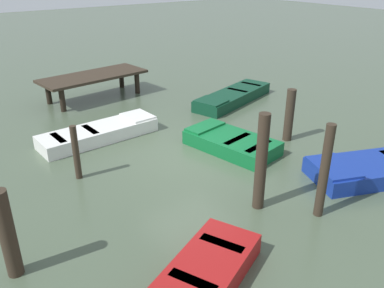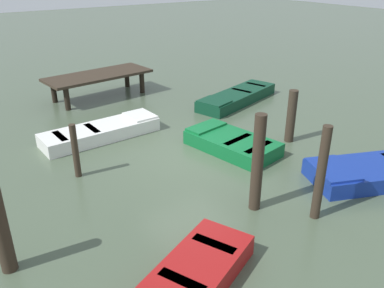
{
  "view_description": "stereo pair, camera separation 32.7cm",
  "coord_description": "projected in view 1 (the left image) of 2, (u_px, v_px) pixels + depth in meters",
  "views": [
    {
      "loc": [
        -5.87,
        -8.11,
        4.94
      ],
      "look_at": [
        0.0,
        0.0,
        0.35
      ],
      "focal_mm": 37.23,
      "sensor_mm": 36.0,
      "label": 1
    },
    {
      "loc": [
        -5.6,
        -8.3,
        4.94
      ],
      "look_at": [
        0.0,
        0.0,
        0.35
      ],
      "focal_mm": 37.23,
      "sensor_mm": 36.0,
      "label": 2
    }
  ],
  "objects": [
    {
      "name": "ground_plane",
      "position": [
        192.0,
        155.0,
        11.16
      ],
      "size": [
        80.0,
        80.0,
        0.0
      ],
      "primitive_type": "plane",
      "color": "#475642"
    },
    {
      "name": "rowboat_blue",
      "position": [
        384.0,
        167.0,
        10.04
      ],
      "size": [
        4.09,
        2.74,
        0.46
      ],
      "rotation": [
        0.0,
        0.0,
        2.76
      ],
      "color": "navy",
      "rests_on": "ground_plane"
    },
    {
      "name": "rowboat_white",
      "position": [
        100.0,
        132.0,
        12.11
      ],
      "size": [
        3.64,
        1.3,
        0.46
      ],
      "rotation": [
        0.0,
        0.0,
        0.05
      ],
      "color": "silver",
      "rests_on": "ground_plane"
    },
    {
      "name": "mooring_piling_mid_right",
      "position": [
        7.0,
        234.0,
        6.59
      ],
      "size": [
        0.27,
        0.27,
        1.66
      ],
      "primitive_type": "cylinder",
      "color": "#33281E",
      "rests_on": "ground_plane"
    },
    {
      "name": "mooring_piling_near_right",
      "position": [
        324.0,
        172.0,
        8.11
      ],
      "size": [
        0.2,
        0.2,
        2.09
      ],
      "primitive_type": "cylinder",
      "color": "#33281E",
      "rests_on": "ground_plane"
    },
    {
      "name": "mooring_piling_center",
      "position": [
        76.0,
        153.0,
        9.71
      ],
      "size": [
        0.16,
        0.16,
        1.4
      ],
      "primitive_type": "cylinder",
      "color": "#33281E",
      "rests_on": "ground_plane"
    },
    {
      "name": "rowboat_dark_green",
      "position": [
        233.0,
        97.0,
        15.33
      ],
      "size": [
        4.06,
        2.21,
        0.46
      ],
      "rotation": [
        0.0,
        0.0,
        3.44
      ],
      "color": "#0C3823",
      "rests_on": "ground_plane"
    },
    {
      "name": "mooring_piling_mid_left",
      "position": [
        261.0,
        162.0,
        8.37
      ],
      "size": [
        0.25,
        0.25,
        2.2
      ],
      "primitive_type": "cylinder",
      "color": "#33281E",
      "rests_on": "ground_plane"
    },
    {
      "name": "rowboat_green",
      "position": [
        231.0,
        142.0,
        11.45
      ],
      "size": [
        1.83,
        2.84,
        0.46
      ],
      "rotation": [
        0.0,
        0.0,
        1.76
      ],
      "color": "#0F602D",
      "rests_on": "ground_plane"
    },
    {
      "name": "dock_segment",
      "position": [
        93.0,
        78.0,
        15.51
      ],
      "size": [
        4.26,
        2.12,
        0.95
      ],
      "rotation": [
        0.0,
        0.0,
        0.12
      ],
      "color": "#33281E",
      "rests_on": "ground_plane"
    },
    {
      "name": "mooring_piling_far_left",
      "position": [
        289.0,
        115.0,
        11.82
      ],
      "size": [
        0.27,
        0.27,
        1.59
      ],
      "primitive_type": "cylinder",
      "color": "#33281E",
      "rests_on": "ground_plane"
    }
  ]
}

